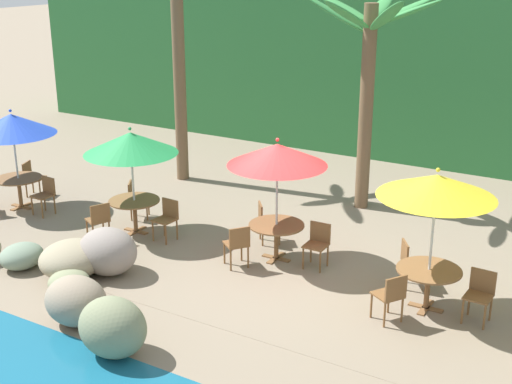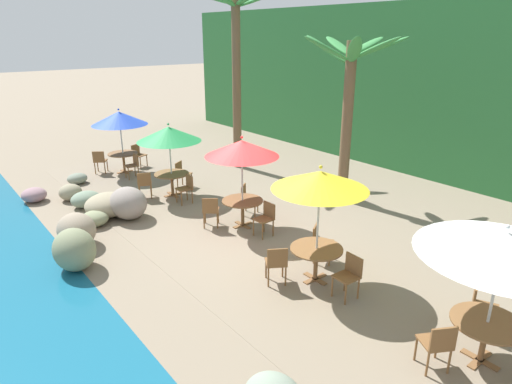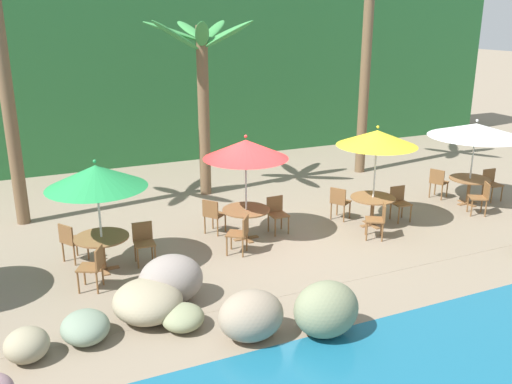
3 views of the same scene
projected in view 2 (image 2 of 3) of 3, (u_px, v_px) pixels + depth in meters
The scene contains 30 objects.
ground_plane at pixel (240, 230), 11.76m from camera, with size 120.00×120.00×0.00m, color gray.
terrace_deck at pixel (240, 230), 11.76m from camera, with size 18.00×5.20×0.01m.
foliage_backdrop at pixel (439, 90), 16.02m from camera, with size 28.00×2.40×6.00m.
rock_seawall at pixel (100, 220), 11.51m from camera, with size 12.54×3.04×0.94m.
umbrella_blue at pixel (119, 118), 15.99m from camera, with size 2.00×2.00×2.39m.
dining_table_blue at pixel (123, 156), 16.48m from camera, with size 1.10×1.10×0.74m.
chair_blue_seaward at pixel (134, 164), 15.89m from camera, with size 0.45×0.46×0.87m.
chair_blue_inland at pixel (138, 154), 17.25m from camera, with size 0.55×0.55×0.87m.
chair_blue_left at pixel (100, 160), 16.37m from camera, with size 0.59×0.59×0.87m.
umbrella_green at pixel (169, 134), 13.63m from camera, with size 1.99×1.99×2.35m.
dining_table_green at pixel (172, 177), 14.10m from camera, with size 1.10×1.10×0.74m.
chair_green_seaward at pixel (187, 187), 13.53m from camera, with size 0.45×0.45×0.87m.
chair_green_inland at pixel (182, 172), 14.92m from camera, with size 0.59×0.59×0.87m.
chair_green_left at pixel (145, 183), 13.88m from camera, with size 0.57×0.56×0.87m.
umbrella_red at pixel (242, 148), 11.32m from camera, with size 1.93×1.93×2.49m.
dining_table_red at pixel (243, 205), 11.84m from camera, with size 1.10×1.10×0.74m.
chair_red_seaward at pixel (266, 217), 11.32m from camera, with size 0.43×0.44×0.87m.
chair_red_inland at pixel (247, 197), 12.68m from camera, with size 0.60×0.59×0.87m.
chair_red_left at pixel (211, 210), 11.78m from camera, with size 0.59×0.59×0.87m.
umbrella_yellow at pixel (320, 180), 8.67m from camera, with size 1.94×1.94×2.52m.
dining_table_yellow at pixel (316, 253), 9.21m from camera, with size 1.10×1.10×0.74m.
chair_yellow_seaward at pixel (349, 273), 8.65m from camera, with size 0.44×0.45×0.87m.
chair_yellow_inland at pixel (320, 240), 10.03m from camera, with size 0.59×0.58×0.87m.
chair_yellow_left at pixel (277, 262), 9.07m from camera, with size 0.58×0.58×0.87m.
umbrella_white at pixel (504, 243), 6.38m from camera, with size 2.49×2.49×2.37m.
dining_table_white at pixel (486, 328), 6.87m from camera, with size 1.10×1.10×0.74m.
chair_white_inland at pixel (480, 304), 7.66m from camera, with size 0.56×0.56×0.87m.
chair_white_left at pixel (438, 343), 6.69m from camera, with size 0.58×0.58×0.87m.
palm_tree_nearest at pixel (236, 57), 16.04m from camera, with size 2.81×2.90×6.38m.
palm_tree_second at pixel (350, 87), 12.83m from camera, with size 3.10×3.11×4.93m.
Camera 2 is at (8.65, -6.35, 4.93)m, focal length 31.12 mm.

